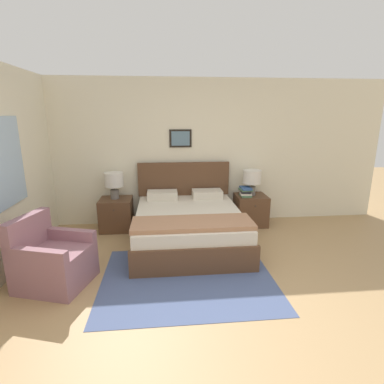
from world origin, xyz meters
name	(u,v)px	position (x,y,z in m)	size (l,w,h in m)	color
ground_plane	(214,310)	(0.00, 0.00, 0.00)	(16.00, 16.00, 0.00)	tan
wall_back	(190,153)	(0.00, 2.76, 1.30)	(7.25, 0.09, 2.60)	beige
wall_left	(10,168)	(-2.46, 1.35, 1.30)	(0.08, 5.13, 2.60)	beige
area_rug_main	(188,278)	(-0.22, 0.64, 0.00)	(2.11, 1.71, 0.01)	#47567F
bed	(188,225)	(-0.12, 1.71, 0.30)	(1.65, 1.98, 1.14)	brown
armchair	(52,261)	(-1.82, 0.69, 0.29)	(0.91, 0.87, 0.84)	#8E606B
nightstand_near_window	(116,214)	(-1.32, 2.43, 0.28)	(0.55, 0.54, 0.55)	brown
nightstand_by_door	(251,210)	(1.09, 2.43, 0.28)	(0.55, 0.54, 0.55)	brown
table_lamp_near_window	(114,181)	(-1.33, 2.45, 0.86)	(0.32, 0.32, 0.46)	slate
table_lamp_by_door	(252,178)	(1.10, 2.45, 0.86)	(0.32, 0.32, 0.46)	slate
book_thick_bottom	(245,195)	(0.97, 2.37, 0.57)	(0.18, 0.23, 0.03)	#4C7551
book_hardcover_middle	(246,193)	(0.97, 2.37, 0.61)	(0.22, 0.22, 0.04)	silver
book_novel_upper	(246,191)	(0.97, 2.37, 0.64)	(0.20, 0.24, 0.04)	#232328
book_slim_near_top	(246,190)	(0.97, 2.37, 0.68)	(0.23, 0.24, 0.03)	#4C7551
book_paperback_top	(246,188)	(0.97, 2.37, 0.71)	(0.17, 0.27, 0.03)	#335693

